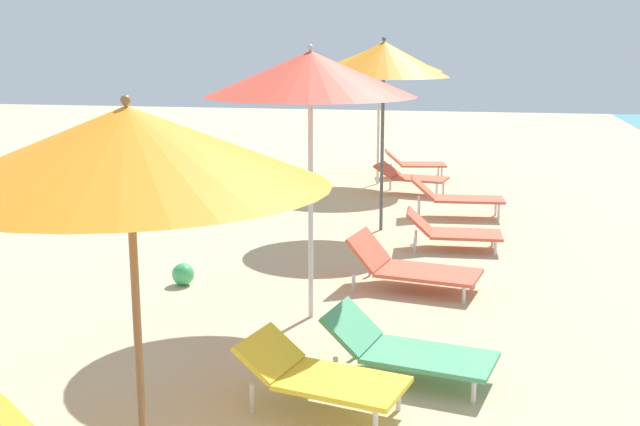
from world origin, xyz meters
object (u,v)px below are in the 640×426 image
(lounger_fifth_shoreside, at_px, (411,266))
(umbrella_farthest, at_px, (379,58))
(lounger_sixth_shoreside, at_px, (455,196))
(lounger_sixth_inland, at_px, (451,231))
(umbrella_fifth, at_px, (310,74))
(umbrella_fourth, at_px, (128,147))
(lounger_fourth_shoreside, at_px, (320,375))
(lounger_farthest_shoreside, at_px, (414,163))
(lounger_fifth_inland, at_px, (406,349))
(lounger_farthest_inland, at_px, (410,177))
(umbrella_sixth, at_px, (384,59))
(beach_ball, at_px, (183,274))

(lounger_fifth_shoreside, distance_m, umbrella_farthest, 7.16)
(lounger_sixth_shoreside, height_order, lounger_sixth_inland, lounger_sixth_shoreside)
(umbrella_fifth, bearing_deg, lounger_sixth_shoreside, 75.96)
(umbrella_fourth, distance_m, umbrella_fifth, 3.31)
(lounger_fifth_shoreside, xyz_separation_m, lounger_sixth_shoreside, (0.36, 3.90, 0.08))
(lounger_fourth_shoreside, bearing_deg, lounger_farthest_shoreside, 104.43)
(lounger_fifth_inland, distance_m, lounger_farthest_inland, 8.22)
(umbrella_sixth, xyz_separation_m, lounger_farthest_inland, (0.17, 2.96, -2.17))
(lounger_fourth_shoreside, height_order, umbrella_sixth, umbrella_sixth)
(umbrella_sixth, relative_size, lounger_sixth_shoreside, 1.85)
(lounger_sixth_inland, height_order, lounger_farthest_inland, lounger_farthest_inland)
(lounger_farthest_shoreside, xyz_separation_m, lounger_farthest_inland, (0.10, -1.92, 0.03))
(lounger_fifth_inland, bearing_deg, lounger_farthest_shoreside, 105.92)
(umbrella_fifth, xyz_separation_m, lounger_fifth_inland, (1.08, -1.29, -2.18))
(umbrella_fourth, bearing_deg, umbrella_sixth, 85.47)
(lounger_fifth_inland, xyz_separation_m, lounger_farthest_shoreside, (-0.79, 10.12, 0.05))
(lounger_fourth_shoreside, bearing_deg, umbrella_farthest, 108.20)
(lounger_fifth_inland, height_order, lounger_farthest_inland, lounger_farthest_inland)
(umbrella_fifth, relative_size, lounger_sixth_shoreside, 1.78)
(umbrella_fifth, xyz_separation_m, lounger_farthest_inland, (0.39, 6.90, -2.10))
(lounger_fifth_inland, height_order, beach_ball, lounger_fifth_inland)
(lounger_fourth_shoreside, relative_size, beach_ball, 5.19)
(lounger_fourth_shoreside, bearing_deg, lounger_sixth_inland, 94.50)
(lounger_fifth_shoreside, relative_size, umbrella_sixth, 0.55)
(umbrella_fifth, xyz_separation_m, beach_ball, (-1.66, 0.76, -2.30))
(lounger_farthest_shoreside, bearing_deg, umbrella_farthest, -133.60)
(umbrella_farthest, bearing_deg, lounger_sixth_shoreside, -60.30)
(umbrella_fifth, height_order, lounger_farthest_shoreside, umbrella_fifth)
(umbrella_fifth, relative_size, beach_ball, 10.50)
(umbrella_farthest, distance_m, lounger_farthest_shoreside, 2.44)
(umbrella_fifth, bearing_deg, lounger_fifth_inland, -50.06)
(lounger_fourth_shoreside, xyz_separation_m, umbrella_fifth, (-0.51, 2.02, 2.14))
(lounger_fourth_shoreside, bearing_deg, lounger_farthest_inland, 104.04)
(lounger_fourth_shoreside, distance_m, lounger_fifth_inland, 0.93)
(lounger_sixth_shoreside, height_order, beach_ball, lounger_sixth_shoreside)
(lounger_sixth_inland, bearing_deg, umbrella_fourth, -107.94)
(lounger_fifth_shoreside, relative_size, lounger_fifth_inland, 1.04)
(lounger_fifth_inland, distance_m, umbrella_sixth, 5.76)
(beach_ball, bearing_deg, umbrella_sixth, 59.38)
(lounger_fourth_shoreside, distance_m, lounger_farthest_shoreside, 10.85)
(umbrella_fifth, xyz_separation_m, umbrella_sixth, (0.22, 3.95, 0.07))
(lounger_fourth_shoreside, height_order, lounger_sixth_inland, lounger_sixth_inland)
(lounger_farthest_shoreside, height_order, beach_ball, lounger_farthest_shoreside)
(umbrella_fourth, bearing_deg, lounger_fifth_shoreside, 74.19)
(lounger_fourth_shoreside, relative_size, lounger_fifth_inland, 0.91)
(lounger_fifth_inland, distance_m, lounger_farthest_shoreside, 10.15)
(umbrella_fifth, xyz_separation_m, umbrella_farthest, (-0.34, 7.86, 0.02))
(lounger_sixth_inland, bearing_deg, lounger_farthest_shoreside, 96.37)
(lounger_sixth_inland, relative_size, lounger_farthest_inland, 0.94)
(lounger_fourth_shoreside, distance_m, lounger_fifth_shoreside, 3.20)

